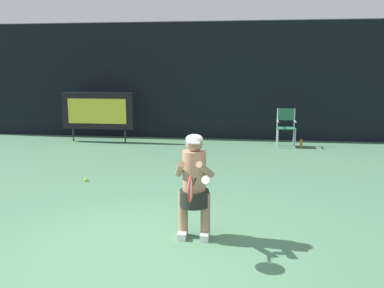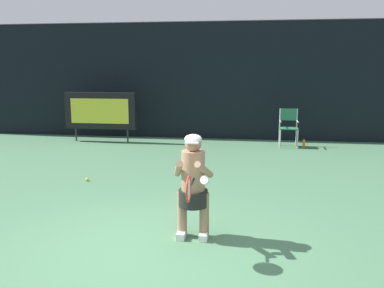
% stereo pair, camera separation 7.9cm
% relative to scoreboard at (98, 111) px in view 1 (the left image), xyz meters
% --- Properties ---
extents(ground, '(18.00, 22.00, 0.03)m').
position_rel_scoreboard_xyz_m(ground, '(3.34, -7.60, -0.96)').
color(ground, '#477552').
extents(backdrop_screen, '(18.00, 0.12, 3.66)m').
position_rel_scoreboard_xyz_m(backdrop_screen, '(3.34, 1.09, 0.86)').
color(backdrop_screen, black).
rests_on(backdrop_screen, ground).
extents(scoreboard, '(2.20, 0.21, 1.50)m').
position_rel_scoreboard_xyz_m(scoreboard, '(0.00, 0.00, 0.00)').
color(scoreboard, black).
rests_on(scoreboard, ground).
extents(umpire_chair, '(0.52, 0.44, 1.08)m').
position_rel_scoreboard_xyz_m(umpire_chair, '(5.59, 0.00, -0.33)').
color(umpire_chair, '#B7B7BC').
rests_on(umpire_chair, ground).
extents(water_bottle, '(0.07, 0.07, 0.27)m').
position_rel_scoreboard_xyz_m(water_bottle, '(6.02, -0.17, -0.82)').
color(water_bottle, orange).
rests_on(water_bottle, ground).
extents(tennis_player, '(0.54, 0.61, 1.40)m').
position_rel_scoreboard_xyz_m(tennis_player, '(3.81, -6.86, -0.20)').
color(tennis_player, white).
rests_on(tennis_player, ground).
extents(tennis_racket, '(0.03, 0.60, 0.31)m').
position_rel_scoreboard_xyz_m(tennis_racket, '(3.86, -7.53, -0.07)').
color(tennis_racket, black).
extents(tennis_ball_loose, '(0.07, 0.07, 0.07)m').
position_rel_scoreboard_xyz_m(tennis_ball_loose, '(1.31, -4.38, -0.91)').
color(tennis_ball_loose, '#CCDB3D').
rests_on(tennis_ball_loose, ground).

